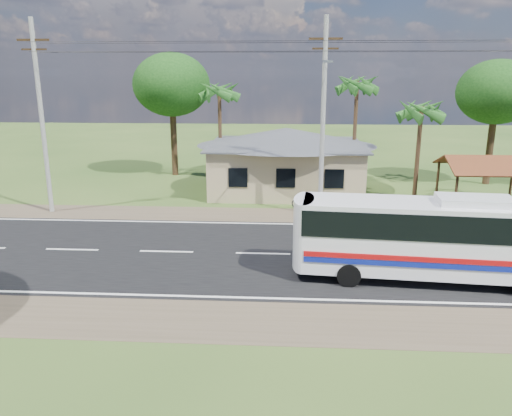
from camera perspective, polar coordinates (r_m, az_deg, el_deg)
The scene contains 13 objects.
ground at distance 23.03m, azimuth 0.81°, elevation -5.27°, with size 120.00×120.00×0.00m, color #294719.
road at distance 23.03m, azimuth 0.81°, elevation -5.25°, with size 120.00×16.00×0.03m.
house at distance 34.97m, azimuth 3.46°, elevation 6.28°, with size 12.40×10.00×5.00m.
waiting_shed at distance 32.81m, azimuth 24.97°, elevation 4.44°, with size 5.20×4.48×3.35m.
concrete_barrier at distance 30.28m, azimuth 24.67°, elevation -0.76°, with size 7.00×0.30×0.90m, color #9E9E99.
utility_poles at distance 28.18m, azimuth 6.99°, elevation 10.44°, with size 32.80×2.22×11.00m.
palm_near at distance 33.74m, azimuth 18.39°, elevation 10.47°, with size 2.80×2.80×6.70m.
palm_mid at distance 37.41m, azimuth 11.48°, elevation 13.54°, with size 2.80×2.80×8.20m.
palm_far at distance 37.91m, azimuth -4.22°, elevation 13.09°, with size 2.80×2.80×7.70m.
tree_behind_house at distance 40.57m, azimuth -9.62°, elevation 13.68°, with size 6.00×6.00×9.61m.
tree_behind_shed at distance 40.48m, azimuth 25.81°, elevation 11.80°, with size 5.60×5.60×9.02m.
coach_bus at distance 20.85m, azimuth 20.96°, elevation -2.74°, with size 11.40×3.34×3.49m.
motorcycle at distance 30.44m, azimuth 5.81°, elevation 0.73°, with size 0.65×1.85×0.97m, color black.
Camera 1 is at (0.96, -21.55, 8.06)m, focal length 35.00 mm.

